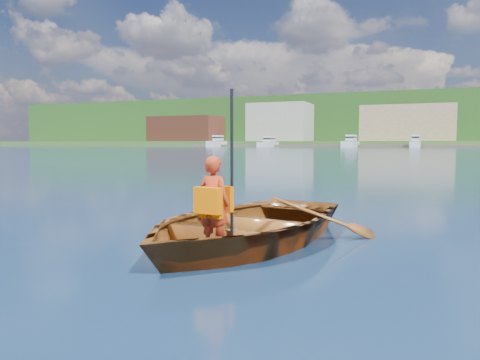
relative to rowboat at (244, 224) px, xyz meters
name	(u,v)px	position (x,y,z in m)	size (l,w,h in m)	color
ground	(296,267)	(0.96, -0.89, -0.26)	(600.00, 600.00, 0.00)	#11283C
rowboat	(244,224)	(0.00, 0.00, 0.00)	(3.52, 4.45, 0.83)	#68260D
child_paddler	(214,203)	(-0.01, -0.91, 0.40)	(0.44, 0.39, 1.87)	#AB2E14
shoreline	(424,124)	(0.96, 235.72, 10.06)	(400.00, 140.00, 22.00)	#2F5922
dock	(437,146)	(5.15, 147.11, 0.14)	(160.02, 10.88, 0.80)	brown
waterfront_buildings	(399,124)	(-6.77, 164.11, 7.48)	(202.00, 16.00, 14.00)	brown
marina_yachts	(422,143)	(1.13, 142.43, 1.12)	(142.34, 13.68, 4.37)	silver
hillside_trees	(391,108)	(-14.43, 238.51, 18.35)	(292.04, 80.95, 25.55)	#382314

